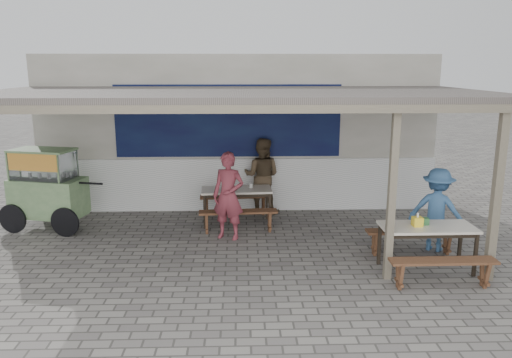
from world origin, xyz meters
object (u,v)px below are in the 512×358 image
object	(u,v)px
vendor_cart	(47,186)
tissue_box	(417,222)
bench_right_wall	(411,236)
patron_wall_side	(262,176)
table_left	(237,193)
patron_right_table	(437,210)
bench_left_wall	(235,200)
bench_right_street	(443,267)
donation_box	(423,221)
condiment_bowl	(233,188)
bench_left_street	(238,216)
table_right	(427,231)
patron_street_side	(228,196)
condiment_jar	(251,186)

from	to	relation	value
vendor_cart	tissue_box	world-z (taller)	vendor_cart
bench_right_wall	patron_wall_side	xyz separation A→B (m)	(-2.51, 2.67, 0.51)
table_left	bench_right_wall	distance (m)	3.61
patron_right_table	bench_left_wall	bearing A→B (deg)	-1.19
bench_right_street	bench_left_wall	bearing A→B (deg)	128.68
bench_left_wall	patron_right_table	bearing A→B (deg)	-35.34
patron_right_table	donation_box	world-z (taller)	patron_right_table
bench_left_wall	condiment_bowl	world-z (taller)	condiment_bowl
bench_right_street	patron_right_table	distance (m)	1.71
bench_right_wall	vendor_cart	world-z (taller)	vendor_cart
bench_left_street	table_right	distance (m)	3.63
patron_street_side	condiment_jar	xyz separation A→B (m)	(0.45, 1.01, -0.05)
bench_right_wall	vendor_cart	bearing A→B (deg)	166.08
table_left	donation_box	distance (m)	3.91
table_right	bench_left_wall	bearing A→B (deg)	134.18
condiment_jar	patron_right_table	bearing A→B (deg)	-28.20
condiment_bowl	bench_left_street	bearing A→B (deg)	-79.65
table_left	bench_left_street	xyz separation A→B (m)	(0.04, -0.59, -0.33)
donation_box	table_right	bearing A→B (deg)	-56.05
table_right	patron_street_side	bearing A→B (deg)	152.44
patron_right_table	bench_right_wall	bearing A→B (deg)	54.93
bench_left_wall	bench_right_street	world-z (taller)	same
table_left	condiment_jar	bearing A→B (deg)	15.99
bench_left_wall	bench_right_street	distance (m)	4.94
vendor_cart	patron_right_table	distance (m)	7.51
bench_left_wall	donation_box	distance (m)	4.36
bench_left_street	patron_wall_side	xyz separation A→B (m)	(0.52, 1.39, 0.51)
table_left	patron_wall_side	xyz separation A→B (m)	(0.56, 0.79, 0.18)
vendor_cart	tissue_box	bearing A→B (deg)	-5.72
patron_wall_side	bench_left_street	bearing A→B (deg)	84.17
patron_street_side	condiment_bowl	size ratio (longest dim) A/B	9.26
bench_right_wall	donation_box	world-z (taller)	donation_box
bench_right_street	bench_right_wall	world-z (taller)	same
vendor_cart	condiment_jar	xyz separation A→B (m)	(4.10, 0.34, -0.10)
bench_right_wall	condiment_bowl	world-z (taller)	condiment_bowl
bench_right_street	patron_street_side	world-z (taller)	patron_street_side
table_left	bench_left_street	size ratio (longest dim) A/B	0.95
tissue_box	donation_box	world-z (taller)	tissue_box
table_left	table_right	world-z (taller)	same
bench_right_wall	patron_wall_side	bearing A→B (deg)	132.77
bench_left_street	patron_wall_side	bearing A→B (deg)	65.85
bench_left_street	condiment_jar	xyz separation A→B (m)	(0.26, 0.70, 0.45)
donation_box	condiment_bowl	world-z (taller)	donation_box
table_left	patron_wall_side	bearing A→B (deg)	51.35
bench_right_wall	patron_right_table	bearing A→B (deg)	23.83
condiment_jar	condiment_bowl	xyz separation A→B (m)	(-0.37, -0.14, -0.02)
bench_left_wall	donation_box	bearing A→B (deg)	-48.64
bench_right_street	patron_right_table	xyz separation A→B (m)	(0.50, 1.59, 0.41)
bench_right_wall	table_left	bearing A→B (deg)	148.09
vendor_cart	donation_box	distance (m)	7.19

